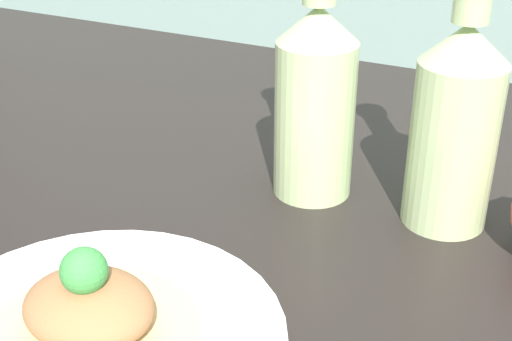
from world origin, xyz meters
The scene contains 5 objects.
ground_plane centered at (0.00, 0.00, -2.00)cm, with size 180.00×110.00×4.00cm, color black.
plate centered at (-7.56, -17.13, 0.94)cm, with size 27.71×27.71×1.77cm.
plated_food centered at (-7.56, -17.13, 3.72)cm, with size 15.48×15.48×7.20cm.
cider_bottle_left centered at (-2.34, 11.69, 10.29)cm, with size 7.74×7.74×26.17cm.
cider_bottle_right centered at (10.84, 11.69, 10.29)cm, with size 7.74×7.74×26.17cm.
Camera 1 is at (19.82, -47.45, 35.18)cm, focal length 50.00 mm.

